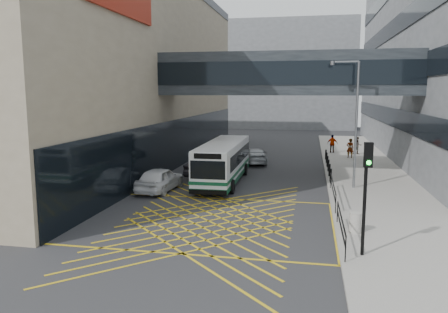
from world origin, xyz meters
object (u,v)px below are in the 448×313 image
Objects in this scene: car_silver at (255,155)px; pedestrian_a at (350,148)px; bus at (224,161)px; street_lamp at (354,117)px; pedestrian_b at (357,146)px; car_white at (160,179)px; car_dark at (211,166)px; traffic_light at (366,183)px; litter_bin at (355,222)px; pedestrian_c at (332,144)px.

car_silver is 9.20m from pedestrian_a.
street_lamp is (8.48, -0.80, 3.21)m from bus.
street_lamp is at bearing -108.62° from pedestrian_b.
car_white is 22.87m from pedestrian_b.
car_dark is at bearing 166.95° from street_lamp.
car_dark is at bearing 115.45° from traffic_light.
traffic_light is 3.69m from litter_bin.
street_lamp reaches higher than car_silver.
car_silver reaches higher than litter_bin.
street_lamp is (0.59, 12.12, 1.75)m from traffic_light.
litter_bin is (6.70, -18.52, -0.11)m from car_silver.
traffic_light is (9.20, -14.79, 2.18)m from car_dark.
traffic_light is 12.26m from street_lamp.
bus is 2.06× the size of car_white.
pedestrian_b is at bearing 84.14° from litter_bin.
bus is 12.82m from litter_bin.
bus is 11.34× the size of litter_bin.
car_white is 5.71m from car_dark.
street_lamp is (9.78, -2.67, 3.92)m from car_dark.
litter_bin is at bearing 94.53° from pedestrian_c.
street_lamp is (7.32, -9.23, 4.00)m from car_silver.
pedestrian_b reaches higher than car_dark.
car_white is 13.14m from litter_bin.
traffic_light reaches higher than pedestrian_a.
bus reaches higher than pedestrian_a.
car_white is at bearing 133.62° from traffic_light.
pedestrian_a is (12.97, 15.69, 0.28)m from car_white.
car_white is 2.72× the size of pedestrian_a.
traffic_light reaches higher than car_white.
car_white is at bearing 57.55° from car_silver.
car_white is 22.15m from pedestrian_c.
traffic_light is at bearing -89.47° from litter_bin.
car_white reaches higher than litter_bin.
bus is at bearing 70.98° from car_silver.
car_dark is 1.09× the size of car_silver.
traffic_light reaches higher than litter_bin.
street_lamp is 4.45× the size of pedestrian_c.
bus is 4.91m from car_white.
pedestrian_b is at bearing 167.59° from pedestrian_c.
pedestrian_a is at bearing 87.68° from street_lamp.
bus is at bearing -136.73° from pedestrian_b.
traffic_light is at bearing -90.57° from street_lamp.
car_dark is 1.17× the size of traffic_light.
car_silver is 12.44m from street_lamp.
car_silver is (4.61, 11.85, -0.06)m from car_white.
pedestrian_a is 2.65m from pedestrian_b.
pedestrian_b reaches higher than litter_bin.
litter_bin is at bearing -52.77° from bus.
traffic_light is at bearing 81.63° from pedestrian_a.
pedestrian_b is (9.26, 6.33, 0.30)m from car_silver.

